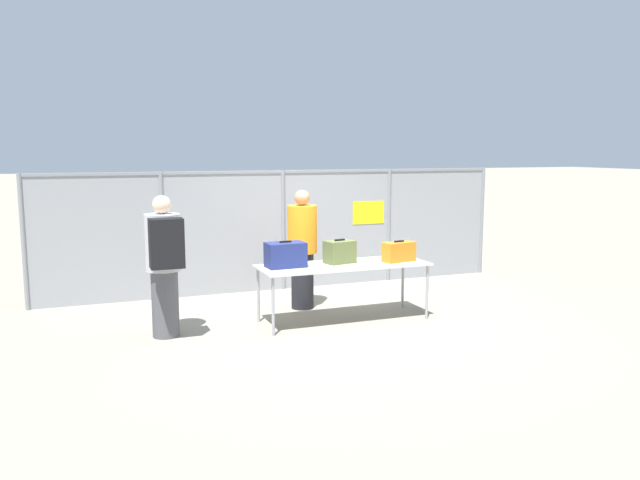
{
  "coord_description": "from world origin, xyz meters",
  "views": [
    {
      "loc": [
        -3.14,
        -7.75,
        2.34
      ],
      "look_at": [
        0.05,
        0.55,
        1.05
      ],
      "focal_mm": 35.0,
      "sensor_mm": 36.0,
      "label": 1
    }
  ],
  "objects_px": {
    "suitcase_olive": "(340,252)",
    "suitcase_orange": "(399,252)",
    "inspection_table": "(343,268)",
    "suitcase_navy": "(286,255)",
    "traveler_hooded": "(164,261)",
    "security_worker_near": "(302,248)",
    "utility_trailer": "(320,251)"
  },
  "relations": [
    {
      "from": "security_worker_near",
      "to": "utility_trailer",
      "type": "relative_size",
      "value": 0.45
    },
    {
      "from": "suitcase_olive",
      "to": "utility_trailer",
      "type": "distance_m",
      "value": 3.49
    },
    {
      "from": "traveler_hooded",
      "to": "utility_trailer",
      "type": "height_order",
      "value": "traveler_hooded"
    },
    {
      "from": "utility_trailer",
      "to": "traveler_hooded",
      "type": "bearing_deg",
      "value": -134.96
    },
    {
      "from": "inspection_table",
      "to": "traveler_hooded",
      "type": "relative_size",
      "value": 1.31
    },
    {
      "from": "inspection_table",
      "to": "suitcase_navy",
      "type": "relative_size",
      "value": 4.45
    },
    {
      "from": "security_worker_near",
      "to": "suitcase_olive",
      "type": "bearing_deg",
      "value": 90.88
    },
    {
      "from": "suitcase_olive",
      "to": "suitcase_orange",
      "type": "bearing_deg",
      "value": -12.28
    },
    {
      "from": "suitcase_navy",
      "to": "security_worker_near",
      "type": "bearing_deg",
      "value": 56.56
    },
    {
      "from": "inspection_table",
      "to": "security_worker_near",
      "type": "relative_size",
      "value": 1.33
    },
    {
      "from": "suitcase_orange",
      "to": "utility_trailer",
      "type": "distance_m",
      "value": 3.53
    },
    {
      "from": "inspection_table",
      "to": "security_worker_near",
      "type": "distance_m",
      "value": 0.92
    },
    {
      "from": "inspection_table",
      "to": "suitcase_olive",
      "type": "height_order",
      "value": "suitcase_olive"
    },
    {
      "from": "suitcase_olive",
      "to": "suitcase_orange",
      "type": "relative_size",
      "value": 0.91
    },
    {
      "from": "inspection_table",
      "to": "traveler_hooded",
      "type": "xyz_separation_m",
      "value": [
        -2.38,
        0.07,
        0.24
      ]
    },
    {
      "from": "suitcase_olive",
      "to": "inspection_table",
      "type": "bearing_deg",
      "value": -80.31
    },
    {
      "from": "suitcase_olive",
      "to": "traveler_hooded",
      "type": "distance_m",
      "value": 2.37
    },
    {
      "from": "suitcase_navy",
      "to": "utility_trailer",
      "type": "height_order",
      "value": "suitcase_navy"
    },
    {
      "from": "suitcase_orange",
      "to": "suitcase_navy",
      "type": "bearing_deg",
      "value": 174.21
    },
    {
      "from": "inspection_table",
      "to": "suitcase_olive",
      "type": "bearing_deg",
      "value": 99.69
    },
    {
      "from": "traveler_hooded",
      "to": "suitcase_navy",
      "type": "bearing_deg",
      "value": -3.98
    },
    {
      "from": "suitcase_orange",
      "to": "utility_trailer",
      "type": "height_order",
      "value": "suitcase_orange"
    },
    {
      "from": "suitcase_olive",
      "to": "utility_trailer",
      "type": "height_order",
      "value": "suitcase_olive"
    },
    {
      "from": "utility_trailer",
      "to": "security_worker_near",
      "type": "bearing_deg",
      "value": -116.08
    },
    {
      "from": "suitcase_olive",
      "to": "traveler_hooded",
      "type": "bearing_deg",
      "value": -179.22
    },
    {
      "from": "security_worker_near",
      "to": "utility_trailer",
      "type": "bearing_deg",
      "value": -135.64
    },
    {
      "from": "inspection_table",
      "to": "suitcase_orange",
      "type": "relative_size",
      "value": 4.83
    },
    {
      "from": "inspection_table",
      "to": "suitcase_navy",
      "type": "xyz_separation_m",
      "value": [
        -0.8,
        0.08,
        0.22
      ]
    },
    {
      "from": "inspection_table",
      "to": "suitcase_olive",
      "type": "distance_m",
      "value": 0.23
    },
    {
      "from": "suitcase_navy",
      "to": "suitcase_olive",
      "type": "bearing_deg",
      "value": 1.13
    },
    {
      "from": "suitcase_navy",
      "to": "suitcase_orange",
      "type": "bearing_deg",
      "value": -5.79
    },
    {
      "from": "inspection_table",
      "to": "suitcase_orange",
      "type": "distance_m",
      "value": 0.83
    }
  ]
}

